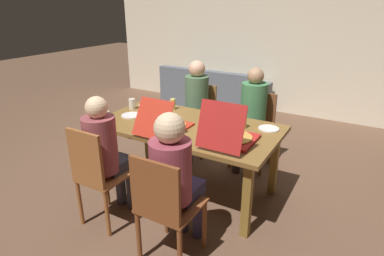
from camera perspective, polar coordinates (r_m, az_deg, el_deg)
name	(u,v)px	position (r m, az deg, el deg)	size (l,w,h in m)	color
ground_plane	(188,189)	(3.66, -0.80, -10.77)	(20.00, 20.00, 0.00)	brown
back_wall	(281,34)	(6.13, 15.45, 15.85)	(7.01, 0.12, 2.85)	#F0E1C2
dining_table	(187,132)	(3.34, -0.86, -0.77)	(1.88, 1.01, 0.77)	brown
chair_0	(96,174)	(2.97, -16.65, -7.75)	(0.39, 0.40, 0.98)	#9C5D2F
person_0	(106,150)	(2.99, -15.00, -3.79)	(0.29, 0.46, 1.23)	#3A3A47
chair_1	(254,127)	(4.08, 10.97, 0.22)	(0.46, 0.44, 0.91)	brown
person_1	(252,112)	(3.88, 10.55, 2.85)	(0.31, 0.47, 1.25)	#40323A
chair_2	(200,115)	(4.37, 1.38, 2.38)	(0.40, 0.41, 0.92)	olive
person_2	(194,102)	(4.18, 0.42, 4.64)	(0.31, 0.53, 1.27)	#392D44
chair_3	(165,205)	(2.49, -4.89, -13.53)	(0.44, 0.44, 0.95)	brown
person_3	(175,173)	(2.48, -3.08, -7.97)	(0.32, 0.50, 1.24)	#322D4E
pizza_box_0	(230,136)	(2.90, 6.83, -1.51)	(0.41, 0.54, 0.42)	red
pizza_box_1	(167,124)	(3.19, -4.55, 0.65)	(0.37, 0.56, 0.34)	red
plate_0	(269,129)	(3.28, 13.45, -0.09)	(0.20, 0.20, 0.01)	white
plate_1	(131,115)	(3.63, -10.73, 2.23)	(0.22, 0.22, 0.01)	white
plate_2	(149,106)	(3.94, -7.66, 3.98)	(0.25, 0.25, 0.01)	white
plate_3	(222,124)	(3.33, 5.37, 0.76)	(0.25, 0.25, 0.01)	white
drinking_glass_0	(173,104)	(3.77, -3.44, 4.24)	(0.06, 0.06, 0.13)	#DECA5C
drinking_glass_1	(243,122)	(3.24, 8.99, 1.10)	(0.08, 0.08, 0.13)	#E1C467
drinking_glass_2	(132,104)	(3.84, -10.61, 4.22)	(0.07, 0.07, 0.13)	silver
drinking_glass_3	(106,117)	(3.46, -14.99, 1.88)	(0.08, 0.08, 0.13)	silver
couch	(214,96)	(6.12, 3.87, 5.69)	(1.97, 0.80, 0.81)	slate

